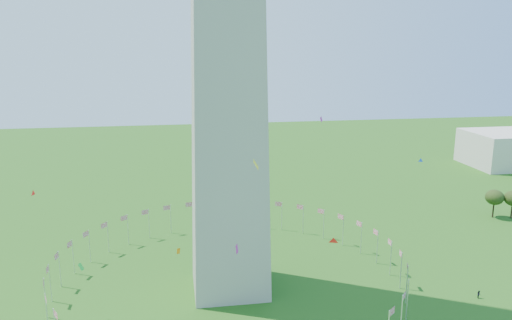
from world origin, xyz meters
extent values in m
cylinder|color=silver|center=(40.00, 50.00, 4.50)|extent=(0.24, 0.24, 9.00)
cylinder|color=silver|center=(39.39, 56.95, 4.50)|extent=(0.24, 0.24, 9.00)
cylinder|color=silver|center=(37.59, 63.68, 4.50)|extent=(0.24, 0.24, 9.00)
cylinder|color=silver|center=(34.64, 70.00, 4.50)|extent=(0.24, 0.24, 9.00)
cylinder|color=silver|center=(30.64, 75.71, 4.50)|extent=(0.24, 0.24, 9.00)
cylinder|color=silver|center=(25.71, 80.64, 4.50)|extent=(0.24, 0.24, 9.00)
cylinder|color=silver|center=(20.00, 84.64, 4.50)|extent=(0.24, 0.24, 9.00)
cylinder|color=silver|center=(13.68, 87.59, 4.50)|extent=(0.24, 0.24, 9.00)
cylinder|color=silver|center=(6.95, 89.39, 4.50)|extent=(0.24, 0.24, 9.00)
cylinder|color=silver|center=(0.00, 90.00, 4.50)|extent=(0.24, 0.24, 9.00)
cylinder|color=silver|center=(-6.95, 89.39, 4.50)|extent=(0.24, 0.24, 9.00)
cylinder|color=silver|center=(-13.68, 87.59, 4.50)|extent=(0.24, 0.24, 9.00)
cylinder|color=silver|center=(-20.00, 84.64, 4.50)|extent=(0.24, 0.24, 9.00)
cylinder|color=silver|center=(-25.71, 80.64, 4.50)|extent=(0.24, 0.24, 9.00)
cylinder|color=silver|center=(-30.64, 75.71, 4.50)|extent=(0.24, 0.24, 9.00)
cylinder|color=silver|center=(-34.64, 70.00, 4.50)|extent=(0.24, 0.24, 9.00)
cylinder|color=silver|center=(-37.59, 63.68, 4.50)|extent=(0.24, 0.24, 9.00)
cylinder|color=silver|center=(-39.39, 56.95, 4.50)|extent=(0.24, 0.24, 9.00)
cylinder|color=silver|center=(-40.00, 50.00, 4.50)|extent=(0.24, 0.24, 9.00)
cylinder|color=silver|center=(-39.39, 43.05, 4.50)|extent=(0.24, 0.24, 9.00)
cylinder|color=silver|center=(-37.59, 36.32, 4.50)|extent=(0.24, 0.24, 9.00)
cylinder|color=silver|center=(30.64, 24.29, 4.50)|extent=(0.24, 0.24, 9.00)
cylinder|color=silver|center=(34.64, 30.00, 4.50)|extent=(0.24, 0.24, 9.00)
cylinder|color=silver|center=(37.59, 36.32, 4.50)|extent=(0.24, 0.24, 9.00)
cylinder|color=silver|center=(39.39, 43.05, 4.50)|extent=(0.24, 0.24, 9.00)
imported|color=black|center=(55.00, 35.83, 0.92)|extent=(0.96, 1.08, 1.84)
plane|color=red|center=(16.05, 23.58, 21.37)|extent=(1.68, 1.49, 1.90)
plane|color=red|center=(29.56, 0.77, 30.65)|extent=(1.25, 1.76, 2.15)
plane|color=red|center=(-40.61, 46.61, 26.28)|extent=(0.65, 1.30, 1.45)
plane|color=orange|center=(-11.69, 37.60, 15.40)|extent=(1.34, 0.23, 1.35)
plane|color=yellow|center=(1.98, 24.53, 35.92)|extent=(1.87, 1.34, 1.98)
plane|color=#CC2699|center=(17.69, 38.73, 41.32)|extent=(0.82, 0.91, 1.21)
plane|color=#CC2699|center=(0.01, 36.10, 15.62)|extent=(1.40, 1.56, 1.98)
plane|color=green|center=(-34.47, 56.36, 5.00)|extent=(0.91, 1.89, 1.68)
plane|color=blue|center=(43.29, 45.09, 30.32)|extent=(0.97, 0.24, 0.98)
ellipsoid|color=#304517|center=(91.57, 84.53, 4.64)|extent=(5.94, 5.94, 9.28)
ellipsoid|color=#304517|center=(97.05, 82.75, 4.56)|extent=(5.84, 5.84, 9.13)
camera|label=1|loc=(-11.56, -57.36, 56.07)|focal=35.00mm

